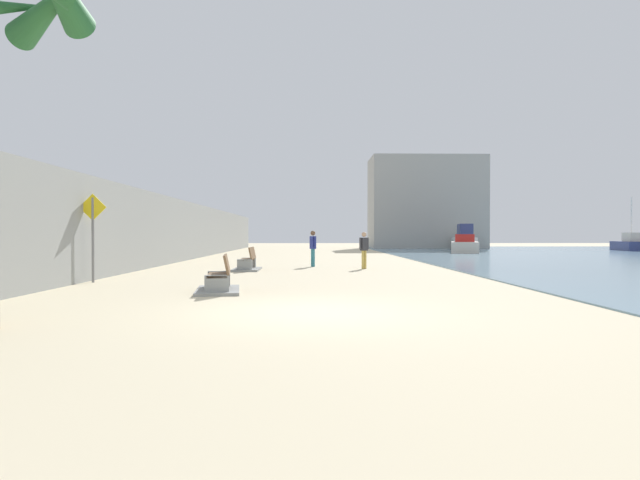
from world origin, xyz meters
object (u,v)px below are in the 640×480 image
object	(u,v)px
bench_far	(247,265)
boat_far_left	(464,245)
person_walking	(313,246)
boat_far_right	(633,244)
bench_near	(219,283)
person_standing	(364,248)
boat_mid_bay	(464,240)
pedestrian_sign	(93,227)

from	to	relation	value
bench_far	boat_far_left	size ratio (longest dim) A/B	0.32
boat_far_left	person_walking	bearing A→B (deg)	-124.94
boat_far_left	boat_far_right	bearing A→B (deg)	14.46
bench_near	person_standing	size ratio (longest dim) A/B	1.38
person_standing	boat_far_left	bearing A→B (deg)	62.13
boat_far_right	person_walking	bearing A→B (deg)	-142.77
boat_mid_bay	bench_far	bearing A→B (deg)	-122.77
bench_far	pedestrian_sign	bearing A→B (deg)	-127.63
bench_far	boat_mid_bay	world-z (taller)	boat_mid_bay
pedestrian_sign	boat_far_left	bearing A→B (deg)	52.78
bench_near	pedestrian_sign	bearing A→B (deg)	148.36
bench_near	boat_mid_bay	size ratio (longest dim) A/B	0.29
person_walking	person_standing	distance (m)	2.70
bench_far	boat_mid_bay	size ratio (longest dim) A/B	0.27
person_standing	boat_far_left	world-z (taller)	person_standing
bench_far	person_walking	world-z (taller)	person_walking
person_standing	pedestrian_sign	world-z (taller)	pedestrian_sign
boat_far_right	pedestrian_sign	bearing A→B (deg)	-140.39
person_walking	pedestrian_sign	world-z (taller)	pedestrian_sign
boat_far_right	pedestrian_sign	size ratio (longest dim) A/B	1.76
boat_mid_bay	boat_far_left	distance (m)	6.83
bench_far	person_walking	distance (m)	3.67
bench_far	person_walking	xyz separation A→B (m)	(2.77, 2.29, 0.74)
bench_far	pedestrian_sign	world-z (taller)	pedestrian_sign
person_walking	pedestrian_sign	xyz separation A→B (m)	(-6.95, -7.72, 0.75)
boat_far_right	boat_far_left	bearing A→B (deg)	-165.54
person_walking	boat_mid_bay	distance (m)	28.32
person_standing	boat_mid_bay	distance (m)	28.62
person_standing	pedestrian_sign	distance (m)	11.10
boat_mid_bay	bench_near	bearing A→B (deg)	-115.94
boat_far_right	pedestrian_sign	distance (m)	46.84
boat_mid_bay	boat_far_right	world-z (taller)	boat_far_right
bench_far	person_standing	world-z (taller)	person_standing
bench_near	person_walking	size ratio (longest dim) A/B	1.33
bench_far	boat_far_right	world-z (taller)	boat_far_right
person_standing	bench_far	bearing A→B (deg)	-171.19
boat_far_left	pedestrian_sign	xyz separation A→B (m)	(-19.41, -25.55, 1.12)
person_standing	boat_far_right	size ratio (longest dim) A/B	0.33
bench_near	boat_mid_bay	distance (m)	38.72
person_standing	person_walking	bearing A→B (deg)	145.66
person_standing	boat_far_left	distance (m)	21.90
bench_near	person_walking	world-z (taller)	person_walking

